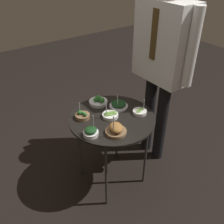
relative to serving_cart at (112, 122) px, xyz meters
name	(u,v)px	position (x,y,z in m)	size (l,w,h in m)	color
ground_plane	(112,177)	(0.00, 0.00, -0.64)	(8.00, 8.00, 0.00)	black
serving_cart	(112,122)	(0.00, 0.00, 0.00)	(0.68, 0.68, 0.69)	black
bowl_asparagus_front_center	(110,115)	(-0.01, -0.01, 0.06)	(0.13, 0.13, 0.13)	white
bowl_spinach_back_right	(119,105)	(-0.08, 0.13, 0.07)	(0.15, 0.15, 0.15)	silver
bowl_roast_mid_right	(116,129)	(0.18, -0.09, 0.08)	(0.15, 0.15, 0.17)	brown
bowl_asparagus_back_left	(140,112)	(0.09, 0.21, 0.06)	(0.11, 0.11, 0.12)	silver
bowl_broccoli_mid_left	(98,101)	(-0.23, 0.02, 0.07)	(0.16, 0.16, 0.08)	silver
bowl_broccoli_front_left	(82,116)	(-0.13, -0.19, 0.07)	(0.11, 0.11, 0.13)	brown
bowl_spinach_near_rim	(91,132)	(0.09, -0.25, 0.08)	(0.11, 0.11, 0.16)	white
waiter_figure	(163,52)	(-0.05, 0.55, 0.45)	(0.64, 0.24, 1.72)	black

